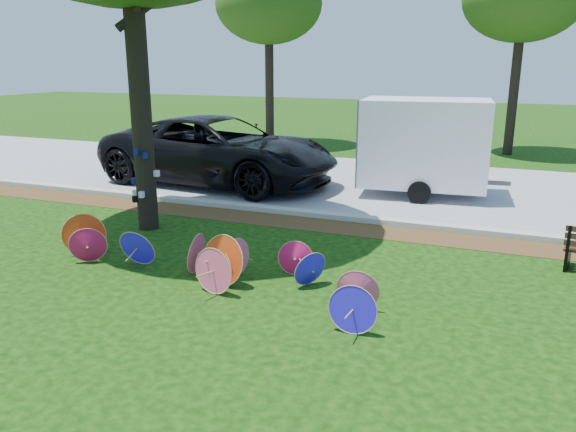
{
  "coord_description": "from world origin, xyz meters",
  "views": [
    {
      "loc": [
        4.08,
        -7.08,
        3.64
      ],
      "look_at": [
        0.5,
        2.0,
        0.9
      ],
      "focal_mm": 35.0,
      "sensor_mm": 36.0,
      "label": 1
    }
  ],
  "objects": [
    {
      "name": "ground",
      "position": [
        0.0,
        0.0,
        0.0
      ],
      "size": [
        90.0,
        90.0,
        0.0
      ],
      "primitive_type": "plane",
      "color": "black",
      "rests_on": "ground"
    },
    {
      "name": "parasol_pile",
      "position": [
        -0.49,
        0.74,
        0.37
      ],
      "size": [
        6.37,
        1.89,
        0.88
      ],
      "color": "#C23D10",
      "rests_on": "ground"
    },
    {
      "name": "street",
      "position": [
        0.0,
        9.35,
        0.01
      ],
      "size": [
        90.0,
        8.0,
        0.01
      ],
      "primitive_type": "cube",
      "color": "gray",
      "rests_on": "ground"
    },
    {
      "name": "cargo_trailer",
      "position": [
        1.96,
        8.38,
        1.46
      ],
      "size": [
        3.48,
        2.39,
        2.91
      ],
      "primitive_type": "cube",
      "rotation": [
        0.0,
        0.0,
        0.09
      ],
      "color": "white",
      "rests_on": "ground"
    },
    {
      "name": "mulch_strip",
      "position": [
        0.0,
        4.5,
        0.01
      ],
      "size": [
        90.0,
        1.0,
        0.01
      ],
      "primitive_type": "cube",
      "color": "#472D16",
      "rests_on": "ground"
    },
    {
      "name": "curb",
      "position": [
        0.0,
        5.2,
        0.06
      ],
      "size": [
        90.0,
        0.3,
        0.12
      ],
      "primitive_type": "cube",
      "color": "#B7B5AD",
      "rests_on": "ground"
    },
    {
      "name": "black_van",
      "position": [
        -3.95,
        7.65,
        1.0
      ],
      "size": [
        7.44,
        3.94,
        1.99
      ],
      "primitive_type": "imported",
      "rotation": [
        0.0,
        0.0,
        1.48
      ],
      "color": "black",
      "rests_on": "ground"
    }
  ]
}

